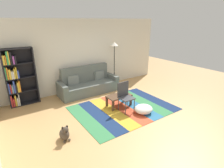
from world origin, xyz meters
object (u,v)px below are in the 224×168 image
at_px(couch, 88,84).
at_px(standing_lamp, 114,50).
at_px(bookshelf, 17,78).
at_px(folding_chair, 125,94).
at_px(coffee_table, 119,97).
at_px(dog, 65,134).
at_px(pouf, 143,109).
at_px(tv_remote, 121,95).

xyz_separation_m(couch, standing_lamp, (1.30, 0.12, 1.18)).
bearing_deg(bookshelf, folding_chair, -40.79).
bearing_deg(coffee_table, dog, -161.41).
distance_m(bookshelf, folding_chair, 3.42).
height_order(coffee_table, folding_chair, folding_chair).
bearing_deg(dog, pouf, -2.28).
distance_m(coffee_table, folding_chair, 0.41).
relative_size(coffee_table, tv_remote, 5.20).
bearing_deg(couch, folding_chair, -82.51).
xyz_separation_m(bookshelf, standing_lamp, (3.62, -0.16, 0.59)).
relative_size(dog, standing_lamp, 0.22).
distance_m(bookshelf, dog, 2.75).
bearing_deg(tv_remote, standing_lamp, 39.99).
xyz_separation_m(couch, dog, (-1.79, -2.30, -0.18)).
bearing_deg(standing_lamp, dog, -141.93).
height_order(coffee_table, pouf, coffee_table).
relative_size(couch, standing_lamp, 1.25).
height_order(pouf, tv_remote, tv_remote).
bearing_deg(bookshelf, dog, -78.48).
distance_m(dog, standing_lamp, 4.16).
bearing_deg(folding_chair, bookshelf, 172.56).
distance_m(coffee_table, tv_remote, 0.09).
bearing_deg(couch, coffee_table, -80.02).
distance_m(couch, tv_remote, 1.68).
bearing_deg(tv_remote, coffee_table, 103.15).
bearing_deg(tv_remote, dog, 176.42).
relative_size(bookshelf, dog, 4.65).
height_order(standing_lamp, folding_chair, standing_lamp).
xyz_separation_m(bookshelf, tv_remote, (2.63, -1.93, -0.54)).
height_order(couch, bookshelf, bookshelf).
height_order(bookshelf, folding_chair, bookshelf).
bearing_deg(couch, dog, -127.89).
height_order(couch, dog, couch).
relative_size(standing_lamp, folding_chair, 2.02).
distance_m(couch, bookshelf, 2.41).
relative_size(couch, coffee_table, 2.90).
bearing_deg(folding_chair, couch, 130.84).
distance_m(couch, pouf, 2.48).
bearing_deg(folding_chair, coffee_table, 118.59).
distance_m(couch, coffee_table, 1.63).
distance_m(coffee_table, standing_lamp, 2.34).
height_order(dog, folding_chair, folding_chair).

